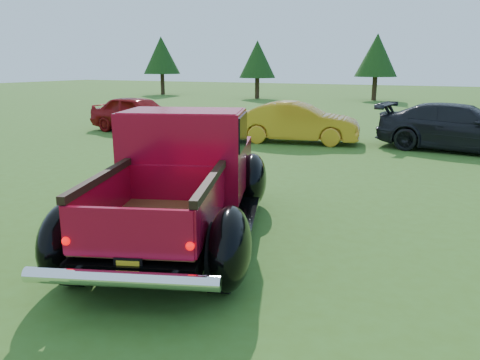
{
  "coord_description": "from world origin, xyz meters",
  "views": [
    {
      "loc": [
        3.66,
        -6.51,
        2.71
      ],
      "look_at": [
        0.41,
        0.2,
        0.87
      ],
      "focal_mm": 35.0,
      "sensor_mm": 36.0,
      "label": 1
    }
  ],
  "objects_px": {
    "tree_mid_left": "(377,55)",
    "pickup_truck": "(185,174)",
    "tree_far_west": "(161,55)",
    "show_car_red": "(139,114)",
    "show_car_yellow": "(297,122)",
    "show_car_grey": "(461,128)",
    "tree_west": "(257,59)"
  },
  "relations": [
    {
      "from": "tree_west",
      "to": "show_car_grey",
      "type": "height_order",
      "value": "tree_west"
    },
    {
      "from": "show_car_grey",
      "to": "pickup_truck",
      "type": "bearing_deg",
      "value": 165.08
    },
    {
      "from": "tree_mid_left",
      "to": "show_car_grey",
      "type": "height_order",
      "value": "tree_mid_left"
    },
    {
      "from": "tree_west",
      "to": "pickup_truck",
      "type": "distance_m",
      "value": 31.41
    },
    {
      "from": "pickup_truck",
      "to": "show_car_yellow",
      "type": "distance_m",
      "value": 9.51
    },
    {
      "from": "tree_far_west",
      "to": "show_car_red",
      "type": "relative_size",
      "value": 1.2
    },
    {
      "from": "tree_west",
      "to": "show_car_yellow",
      "type": "bearing_deg",
      "value": -62.5
    },
    {
      "from": "tree_far_west",
      "to": "show_car_red",
      "type": "distance_m",
      "value": 25.1
    },
    {
      "from": "tree_west",
      "to": "tree_mid_left",
      "type": "height_order",
      "value": "tree_mid_left"
    },
    {
      "from": "tree_west",
      "to": "show_car_yellow",
      "type": "relative_size",
      "value": 1.06
    },
    {
      "from": "show_car_red",
      "to": "show_car_yellow",
      "type": "height_order",
      "value": "show_car_red"
    },
    {
      "from": "tree_far_west",
      "to": "show_car_grey",
      "type": "relative_size",
      "value": 1.01
    },
    {
      "from": "tree_far_west",
      "to": "tree_mid_left",
      "type": "relative_size",
      "value": 1.04
    },
    {
      "from": "tree_mid_left",
      "to": "show_car_red",
      "type": "distance_m",
      "value": 22.81
    },
    {
      "from": "tree_mid_left",
      "to": "show_car_yellow",
      "type": "height_order",
      "value": "tree_mid_left"
    },
    {
      "from": "tree_west",
      "to": "show_car_grey",
      "type": "xyz_separation_m",
      "value": [
        15.52,
        -19.03,
        -2.36
      ]
    },
    {
      "from": "pickup_truck",
      "to": "show_car_yellow",
      "type": "height_order",
      "value": "pickup_truck"
    },
    {
      "from": "tree_far_west",
      "to": "tree_west",
      "type": "height_order",
      "value": "tree_far_west"
    },
    {
      "from": "tree_west",
      "to": "show_car_red",
      "type": "height_order",
      "value": "tree_west"
    },
    {
      "from": "tree_far_west",
      "to": "pickup_truck",
      "type": "relative_size",
      "value": 0.91
    },
    {
      "from": "tree_mid_left",
      "to": "pickup_truck",
      "type": "bearing_deg",
      "value": -85.31
    },
    {
      "from": "show_car_yellow",
      "to": "pickup_truck",
      "type": "bearing_deg",
      "value": 176.74
    },
    {
      "from": "tree_mid_left",
      "to": "pickup_truck",
      "type": "height_order",
      "value": "tree_mid_left"
    },
    {
      "from": "tree_far_west",
      "to": "pickup_truck",
      "type": "bearing_deg",
      "value": -54.42
    },
    {
      "from": "show_car_yellow",
      "to": "show_car_grey",
      "type": "height_order",
      "value": "show_car_grey"
    },
    {
      "from": "tree_west",
      "to": "show_car_grey",
      "type": "relative_size",
      "value": 0.89
    },
    {
      "from": "pickup_truck",
      "to": "tree_far_west",
      "type": "bearing_deg",
      "value": 105.83
    },
    {
      "from": "pickup_truck",
      "to": "tree_west",
      "type": "bearing_deg",
      "value": 91.89
    },
    {
      "from": "show_car_yellow",
      "to": "show_car_grey",
      "type": "bearing_deg",
      "value": -93.71
    },
    {
      "from": "tree_west",
      "to": "show_car_yellow",
      "type": "xyz_separation_m",
      "value": [
        10.26,
        -19.71,
        -2.4
      ]
    },
    {
      "from": "tree_mid_left",
      "to": "tree_west",
      "type": "bearing_deg",
      "value": -167.47
    },
    {
      "from": "tree_west",
      "to": "tree_far_west",
      "type": "bearing_deg",
      "value": 174.29
    }
  ]
}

